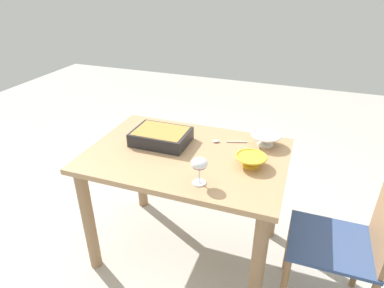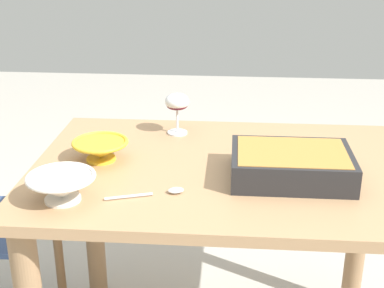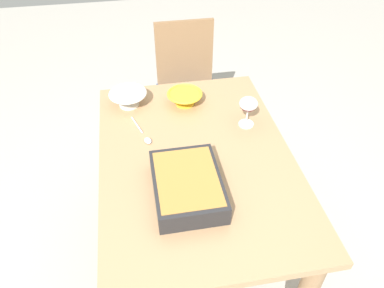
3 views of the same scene
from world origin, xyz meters
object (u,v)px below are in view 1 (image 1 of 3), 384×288
Objects in this scene: wine_glass at (199,165)px; casserole_dish at (161,136)px; dining_table at (187,174)px; chair at (351,241)px; serving_spoon at (222,141)px; mixing_bowl at (251,160)px; small_bowl at (266,139)px.

casserole_dish is (0.37, -0.34, -0.06)m from wine_glass.
dining_table is 0.97m from chair.
wine_glass is 0.48m from serving_spoon.
serving_spoon is at bearing -89.31° from wine_glass.
serving_spoon is at bearing -44.99° from mixing_bowl.
wine_glass is (-0.17, 0.27, 0.26)m from dining_table.
chair is 6.15× the size of wine_glass.
casserole_dish reaches higher than dining_table.
wine_glass is at bearing 64.45° from small_bowl.
serving_spoon is (0.22, -0.22, -0.03)m from mixing_bowl.
mixing_bowl is at bearing 177.84° from dining_table.
mixing_bowl is (0.56, -0.11, 0.31)m from chair.
serving_spoon is at bearing -22.70° from chair.
casserole_dish reaches higher than serving_spoon.
chair is 4.27× the size of serving_spoon.
mixing_bowl reaches higher than dining_table.
wine_glass reaches higher than casserole_dish.
mixing_bowl is (-0.58, 0.09, -0.01)m from casserole_dish.
mixing_bowl is at bearing -130.11° from wine_glass.
small_bowl is (0.53, -0.38, 0.32)m from chair.
casserole_dish is at bearing -9.63° from chair.
mixing_bowl is 0.28m from small_bowl.
chair is 2.63× the size of casserole_dish.
mixing_bowl is (-0.39, 0.01, 0.19)m from dining_table.
small_bowl is at bearing -168.05° from serving_spoon.
wine_glass reaches higher than mixing_bowl.
chair reaches higher than serving_spoon.
serving_spoon is (0.26, 0.05, -0.04)m from small_bowl.
dining_table is at bearing -7.38° from chair.
wine_glass reaches higher than dining_table.
small_bowl reaches higher than dining_table.
casserole_dish reaches higher than small_bowl.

